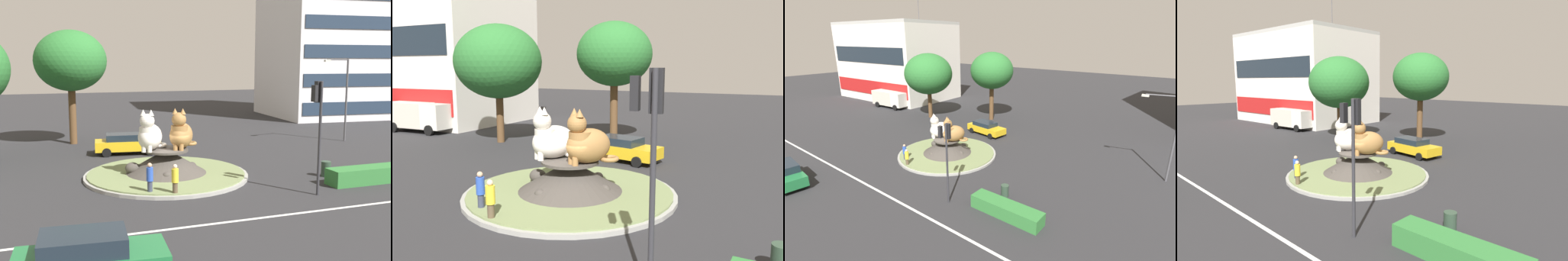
# 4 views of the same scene
# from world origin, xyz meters

# --- Properties ---
(ground_plane) EXTENTS (160.00, 160.00, 0.00)m
(ground_plane) POSITION_xyz_m (0.00, 0.00, 0.00)
(ground_plane) COLOR #28282B
(lane_centreline) EXTENTS (112.00, 0.20, 0.01)m
(lane_centreline) POSITION_xyz_m (0.00, -8.36, 0.00)
(lane_centreline) COLOR silver
(lane_centreline) RESTS_ON ground
(roundabout_island) EXTENTS (9.56, 9.56, 1.63)m
(roundabout_island) POSITION_xyz_m (-0.01, 0.00, 0.61)
(roundabout_island) COLOR gray
(roundabout_island) RESTS_ON ground
(cat_statue_white) EXTENTS (2.39, 2.45, 2.40)m
(cat_statue_white) POSITION_xyz_m (-0.98, -0.01, 2.51)
(cat_statue_white) COLOR silver
(cat_statue_white) RESTS_ON roundabout_island
(cat_statue_tabby) EXTENTS (2.34, 2.47, 2.41)m
(cat_statue_tabby) POSITION_xyz_m (0.88, -0.07, 2.51)
(cat_statue_tabby) COLOR #9E703D
(cat_statue_tabby) RESTS_ON roundabout_island
(traffic_light_mast) EXTENTS (0.71, 0.62, 5.72)m
(traffic_light_mast) POSITION_xyz_m (6.07, -6.13, 4.16)
(traffic_light_mast) COLOR #2D2D33
(traffic_light_mast) RESTS_ON ground
(office_tower) EXTENTS (16.18, 14.73, 25.27)m
(office_tower) POSITION_xyz_m (28.24, 23.92, 12.64)
(office_tower) COLOR silver
(office_tower) RESTS_ON ground
(clipped_hedge_strip) EXTENTS (4.95, 1.20, 0.90)m
(clipped_hedge_strip) POSITION_xyz_m (10.24, -5.08, 0.45)
(clipped_hedge_strip) COLOR #2D7033
(clipped_hedge_strip) RESTS_ON ground
(second_tree_near_tower) EXTENTS (5.78, 5.78, 9.26)m
(second_tree_near_tower) POSITION_xyz_m (-4.23, 13.19, 6.76)
(second_tree_near_tower) COLOR brown
(second_tree_near_tower) RESTS_ON ground
(streetlight_arm) EXTENTS (2.74, 0.72, 6.99)m
(streetlight_arm) POSITION_xyz_m (17.42, 6.80, 4.15)
(streetlight_arm) COLOR #4C4C51
(streetlight_arm) RESTS_ON ground
(pedestrian_blue_shirt) EXTENTS (0.34, 0.34, 1.71)m
(pedestrian_blue_shirt) POSITION_xyz_m (-1.88, -3.66, 0.91)
(pedestrian_blue_shirt) COLOR #33384C
(pedestrian_blue_shirt) RESTS_ON ground
(pedestrian_yellow_shirt) EXTENTS (0.35, 0.35, 1.70)m
(pedestrian_yellow_shirt) POSITION_xyz_m (-0.76, -4.29, 0.90)
(pedestrian_yellow_shirt) COLOR brown
(pedestrian_yellow_shirt) RESTS_ON ground
(sedan_on_far_lane) EXTENTS (4.89, 2.57, 1.49)m
(sedan_on_far_lane) POSITION_xyz_m (-0.87, 7.49, 0.80)
(sedan_on_far_lane) COLOR gold
(sedan_on_far_lane) RESTS_ON ground
(hatchback_near_shophouse) EXTENTS (4.64, 2.40, 1.67)m
(hatchback_near_shophouse) POSITION_xyz_m (-5.77, -12.13, 0.87)
(hatchback_near_shophouse) COLOR #1E6B38
(hatchback_near_shophouse) RESTS_ON ground
(litter_bin) EXTENTS (0.56, 0.56, 0.90)m
(litter_bin) POSITION_xyz_m (8.84, -3.11, 0.45)
(litter_bin) COLOR #2D4233
(litter_bin) RESTS_ON ground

